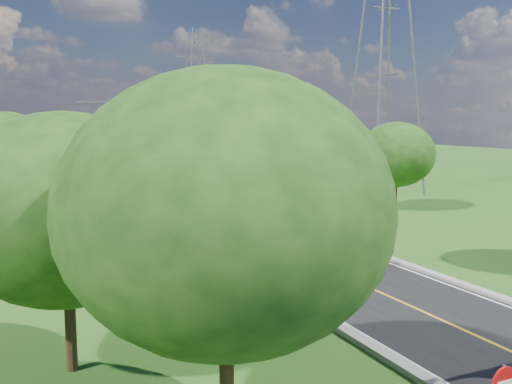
% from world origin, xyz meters
% --- Properties ---
extents(ground, '(260.00, 260.00, 0.00)m').
position_xyz_m(ground, '(0.00, 60.00, 0.00)').
color(ground, '#245919').
rests_on(ground, ground).
extents(road, '(8.00, 150.00, 0.06)m').
position_xyz_m(road, '(0.00, 66.00, 0.03)').
color(road, black).
rests_on(road, ground).
extents(curb_left, '(0.50, 150.00, 0.22)m').
position_xyz_m(curb_left, '(-4.25, 66.00, 0.11)').
color(curb_left, gray).
rests_on(curb_left, ground).
extents(curb_right, '(0.50, 150.00, 0.22)m').
position_xyz_m(curb_right, '(4.25, 66.00, 0.11)').
color(curb_right, gray).
rests_on(curb_right, ground).
extents(speed_limit_sign, '(0.55, 0.09, 2.40)m').
position_xyz_m(speed_limit_sign, '(5.20, 37.98, 1.60)').
color(speed_limit_sign, slate).
rests_on(speed_limit_sign, ground).
extents(overpass, '(30.00, 3.00, 3.20)m').
position_xyz_m(overpass, '(0.00, 140.00, 2.41)').
color(overpass, gray).
rests_on(overpass, ground).
extents(streetlight_near_left, '(5.90, 0.25, 10.00)m').
position_xyz_m(streetlight_near_left, '(-6.00, 12.00, 5.94)').
color(streetlight_near_left, slate).
rests_on(streetlight_near_left, ground).
extents(streetlight_mid_left, '(5.90, 0.25, 10.00)m').
position_xyz_m(streetlight_mid_left, '(-6.00, 45.00, 5.94)').
color(streetlight_mid_left, slate).
rests_on(streetlight_mid_left, ground).
extents(streetlight_far_right, '(5.90, 0.25, 10.00)m').
position_xyz_m(streetlight_far_right, '(6.00, 78.00, 5.94)').
color(streetlight_far_right, slate).
rests_on(streetlight_far_right, ground).
extents(power_tower_near, '(9.00, 6.40, 28.00)m').
position_xyz_m(power_tower_near, '(22.00, 40.00, 14.01)').
color(power_tower_near, slate).
rests_on(power_tower_near, ground).
extents(power_tower_far, '(9.00, 6.40, 28.00)m').
position_xyz_m(power_tower_far, '(26.00, 115.00, 14.01)').
color(power_tower_far, slate).
rests_on(power_tower_far, ground).
extents(tree_la, '(7.14, 7.14, 8.30)m').
position_xyz_m(tree_la, '(-14.00, 8.00, 5.27)').
color(tree_la, black).
rests_on(tree_la, ground).
extents(tree_lc, '(7.56, 7.56, 8.79)m').
position_xyz_m(tree_lc, '(-15.00, 50.00, 5.58)').
color(tree_lc, black).
rests_on(tree_lc, ground).
extents(tree_le, '(5.88, 5.88, 6.84)m').
position_xyz_m(tree_le, '(-14.50, 98.00, 4.33)').
color(tree_le, black).
rests_on(tree_le, ground).
extents(tree_lf, '(7.98, 7.98, 9.28)m').
position_xyz_m(tree_lf, '(-11.00, 2.00, 5.89)').
color(tree_lf, black).
rests_on(tree_lf, ground).
extents(tree_rb, '(6.72, 6.72, 7.82)m').
position_xyz_m(tree_rb, '(16.00, 30.00, 4.95)').
color(tree_rb, black).
rests_on(tree_rb, ground).
extents(tree_rc, '(5.88, 5.88, 6.84)m').
position_xyz_m(tree_rc, '(15.00, 52.00, 4.33)').
color(tree_rc, black).
rests_on(tree_rc, ground).
extents(tree_rd, '(7.14, 7.14, 8.30)m').
position_xyz_m(tree_rd, '(17.00, 76.00, 5.27)').
color(tree_rd, black).
rests_on(tree_rd, ground).
extents(tree_re, '(5.46, 5.46, 6.35)m').
position_xyz_m(tree_re, '(14.50, 100.00, 4.02)').
color(tree_re, black).
rests_on(tree_re, ground).
extents(tree_rf, '(6.30, 6.30, 7.33)m').
position_xyz_m(tree_rf, '(18.00, 120.00, 4.64)').
color(tree_rf, black).
rests_on(tree_rf, ground).
extents(bus_outbound, '(3.72, 10.96, 2.99)m').
position_xyz_m(bus_outbound, '(2.68, 47.60, 1.56)').
color(bus_outbound, silver).
rests_on(bus_outbound, road).
extents(bus_inbound, '(4.48, 11.95, 3.25)m').
position_xyz_m(bus_inbound, '(-3.04, 64.03, 1.68)').
color(bus_inbound, silver).
rests_on(bus_inbound, road).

